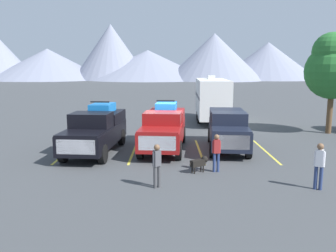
% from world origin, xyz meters
% --- Properties ---
extents(ground_plane, '(240.00, 240.00, 0.00)m').
position_xyz_m(ground_plane, '(0.00, 0.00, 0.00)').
color(ground_plane, '#3F4244').
extents(pickup_truck_a, '(2.64, 6.04, 2.62)m').
position_xyz_m(pickup_truck_a, '(-3.74, -1.04, 1.21)').
color(pickup_truck_a, black).
rests_on(pickup_truck_a, ground).
extents(pickup_truck_b, '(2.61, 6.03, 2.62)m').
position_xyz_m(pickup_truck_b, '(-0.15, -0.42, 1.22)').
color(pickup_truck_b, maroon).
rests_on(pickup_truck_b, ground).
extents(pickup_truck_c, '(2.46, 5.47, 2.12)m').
position_xyz_m(pickup_truck_c, '(3.36, -0.39, 1.14)').
color(pickup_truck_c, black).
rests_on(pickup_truck_c, ground).
extents(lot_stripe_a, '(0.12, 5.50, 0.01)m').
position_xyz_m(lot_stripe_a, '(-5.32, -0.93, 0.00)').
color(lot_stripe_a, gold).
rests_on(lot_stripe_a, ground).
extents(lot_stripe_b, '(0.12, 5.50, 0.01)m').
position_xyz_m(lot_stripe_b, '(-1.77, -0.93, 0.00)').
color(lot_stripe_b, gold).
rests_on(lot_stripe_b, ground).
extents(lot_stripe_c, '(0.12, 5.50, 0.01)m').
position_xyz_m(lot_stripe_c, '(1.77, -0.93, 0.00)').
color(lot_stripe_c, gold).
rests_on(lot_stripe_c, ground).
extents(lot_stripe_d, '(0.12, 5.50, 0.01)m').
position_xyz_m(lot_stripe_d, '(5.32, -0.93, 0.00)').
color(lot_stripe_d, gold).
rests_on(lot_stripe_d, ground).
extents(camper_trailer_a, '(2.62, 8.30, 3.74)m').
position_xyz_m(camper_trailer_a, '(3.63, 9.08, 1.97)').
color(camper_trailer_a, white).
rests_on(camper_trailer_a, ground).
extents(person_a, '(0.36, 0.30, 1.76)m').
position_xyz_m(person_a, '(5.63, -6.93, 1.01)').
color(person_a, navy).
rests_on(person_a, ground).
extents(person_b, '(0.36, 0.23, 1.65)m').
position_xyz_m(person_b, '(2.15, -4.70, 0.95)').
color(person_b, navy).
rests_on(person_b, ground).
extents(person_c, '(0.33, 0.30, 1.67)m').
position_xyz_m(person_c, '(-0.34, -6.72, 0.96)').
color(person_c, '#3F3F42').
rests_on(person_c, ground).
extents(dog, '(0.86, 0.65, 0.69)m').
position_xyz_m(dog, '(1.46, -4.74, 0.45)').
color(dog, black).
rests_on(dog, ground).
extents(tree_a, '(3.65, 3.65, 6.70)m').
position_xyz_m(tree_a, '(10.93, 4.16, 4.46)').
color(tree_a, brown).
rests_on(tree_a, ground).
extents(mountain_ridge, '(143.49, 41.47, 17.73)m').
position_xyz_m(mountain_ridge, '(-2.70, 97.69, 6.24)').
color(mountain_ridge, gray).
rests_on(mountain_ridge, ground).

